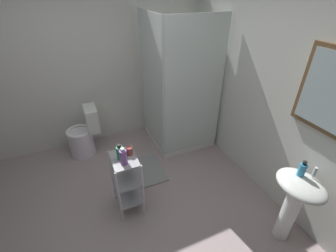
% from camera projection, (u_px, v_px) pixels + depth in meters
% --- Properties ---
extents(ground_plane, '(4.20, 4.20, 0.02)m').
position_uv_depth(ground_plane, '(122.00, 224.00, 2.56)').
color(ground_plane, '#A38F90').
extents(wall_back, '(4.20, 0.14, 2.50)m').
position_uv_depth(wall_back, '(276.00, 94.00, 2.50)').
color(wall_back, silver).
rests_on(wall_back, ground_plane).
extents(wall_left, '(0.10, 4.20, 2.50)m').
position_uv_depth(wall_left, '(82.00, 67.00, 3.32)').
color(wall_left, silver).
rests_on(wall_left, ground_plane).
extents(shower_stall, '(0.92, 0.92, 2.00)m').
position_uv_depth(shower_stall, '(176.00, 117.00, 3.64)').
color(shower_stall, white).
rests_on(shower_stall, ground_plane).
extents(pedestal_sink, '(0.46, 0.37, 0.81)m').
position_uv_depth(pedestal_sink, '(295.00, 198.00, 2.14)').
color(pedestal_sink, white).
rests_on(pedestal_sink, ground_plane).
extents(sink_faucet, '(0.03, 0.03, 0.10)m').
position_uv_depth(sink_faucet, '(315.00, 172.00, 2.03)').
color(sink_faucet, silver).
rests_on(sink_faucet, pedestal_sink).
extents(toilet, '(0.37, 0.49, 0.76)m').
position_uv_depth(toilet, '(84.00, 136.00, 3.47)').
color(toilet, white).
rests_on(toilet, ground_plane).
extents(storage_cart, '(0.38, 0.28, 0.74)m').
position_uv_depth(storage_cart, '(127.00, 179.00, 2.53)').
color(storage_cart, silver).
rests_on(storage_cart, ground_plane).
extents(hand_soap_bottle, '(0.06, 0.06, 0.16)m').
position_uv_depth(hand_soap_bottle, '(302.00, 169.00, 2.03)').
color(hand_soap_bottle, '#389ED1').
rests_on(hand_soap_bottle, pedestal_sink).
extents(conditioner_bottle_purple, '(0.07, 0.07, 0.19)m').
position_uv_depth(conditioner_bottle_purple, '(123.00, 157.00, 2.26)').
color(conditioner_bottle_purple, '#8856A4').
rests_on(conditioner_bottle_purple, storage_cart).
extents(body_wash_bottle_green, '(0.07, 0.07, 0.18)m').
position_uv_depth(body_wash_bottle_green, '(120.00, 152.00, 2.33)').
color(body_wash_bottle_green, '#2C8B58').
rests_on(body_wash_bottle_green, storage_cart).
extents(rinse_cup, '(0.07, 0.07, 0.09)m').
position_uv_depth(rinse_cup, '(130.00, 151.00, 2.41)').
color(rinse_cup, '#B24742').
rests_on(rinse_cup, storage_cart).
extents(bath_mat, '(0.60, 0.40, 0.02)m').
position_uv_depth(bath_mat, '(148.00, 170.00, 3.27)').
color(bath_mat, gray).
rests_on(bath_mat, ground_plane).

